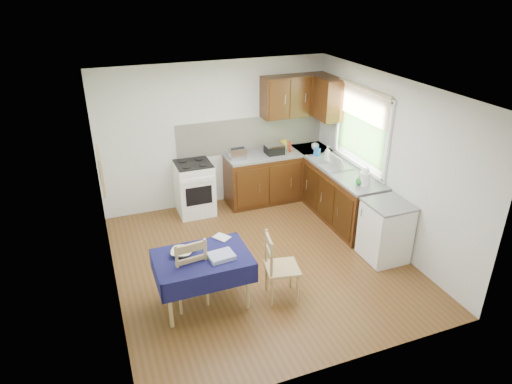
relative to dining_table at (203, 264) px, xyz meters
name	(u,v)px	position (x,y,z in m)	size (l,w,h in m)	color
floor	(260,261)	(0.99, 0.61, -0.59)	(4.20, 4.20, 0.00)	#523915
ceiling	(261,88)	(0.99, 0.61, 1.91)	(4.00, 4.20, 0.02)	silver
wall_back	(216,135)	(0.99, 2.71, 0.66)	(4.00, 0.02, 2.50)	silver
wall_front	(342,268)	(0.99, -1.49, 0.66)	(4.00, 0.02, 2.50)	silver
wall_left	(104,207)	(-1.01, 0.61, 0.66)	(0.02, 4.20, 2.50)	white
wall_right	(387,162)	(2.99, 0.61, 0.66)	(0.02, 4.20, 2.50)	silver
base_cabinets	(307,186)	(2.35, 1.87, -0.16)	(1.90, 2.30, 0.86)	#331908
worktop_back	(279,153)	(2.04, 2.41, 0.29)	(1.90, 0.60, 0.04)	slate
worktop_right	(344,172)	(2.69, 1.26, 0.29)	(0.60, 1.70, 0.04)	slate
worktop_corner	(311,149)	(2.69, 2.41, 0.29)	(0.60, 0.60, 0.04)	slate
splashback	(252,134)	(1.64, 2.70, 0.61)	(2.70, 0.02, 0.60)	#EFE2CA
upper_cabinets	(305,97)	(2.52, 2.41, 1.26)	(1.20, 0.85, 0.70)	#331908
stove	(195,188)	(0.49, 2.41, -0.13)	(0.60, 0.61, 0.92)	white
window	(362,123)	(2.97, 1.31, 1.06)	(0.04, 1.48, 1.26)	#305623
fridge	(386,231)	(2.69, 0.06, -0.14)	(0.58, 0.60, 0.89)	white
corkboard	(101,170)	(-0.98, 0.91, 1.01)	(0.04, 0.62, 0.47)	tan
dining_table	(203,264)	(0.00, 0.00, 0.00)	(1.15, 0.78, 0.69)	#100E38
chair_far	(189,270)	(-0.16, 0.04, -0.07)	(0.48, 0.48, 0.97)	tan
chair_near	(279,265)	(0.91, -0.22, -0.10)	(0.47, 0.47, 0.91)	tan
toaster	(238,154)	(1.26, 2.35, 0.41)	(0.28, 0.17, 0.21)	silver
sandwich_press	(274,149)	(1.94, 2.37, 0.40)	(0.30, 0.26, 0.18)	black
sauce_bottle	(290,147)	(2.23, 2.34, 0.41)	(0.04, 0.04, 0.20)	red
yellow_packet	(283,144)	(2.20, 2.58, 0.39)	(0.11, 0.07, 0.15)	yellow
dish_rack	(336,166)	(2.63, 1.42, 0.34)	(0.47, 0.35, 0.22)	gray
kettle	(365,177)	(2.69, 0.68, 0.44)	(0.16, 0.16, 0.28)	white
cup	(315,147)	(2.71, 2.30, 0.37)	(0.14, 0.14, 0.11)	silver
soap_bottle_a	(327,154)	(2.63, 1.73, 0.45)	(0.10, 0.10, 0.27)	white
soap_bottle_b	(317,150)	(2.60, 2.01, 0.41)	(0.09, 0.09, 0.20)	blue
soap_bottle_c	(360,180)	(2.63, 0.71, 0.39)	(0.13, 0.13, 0.16)	#23802C
plate_bowl	(182,252)	(-0.22, 0.13, 0.14)	(0.26, 0.26, 0.06)	beige
book	(218,240)	(0.28, 0.28, 0.11)	(0.15, 0.21, 0.02)	white
spice_jar	(195,248)	(-0.04, 0.14, 0.15)	(0.04, 0.04, 0.09)	green
tea_towel	(221,256)	(0.21, -0.11, 0.13)	(0.30, 0.24, 0.05)	#293799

